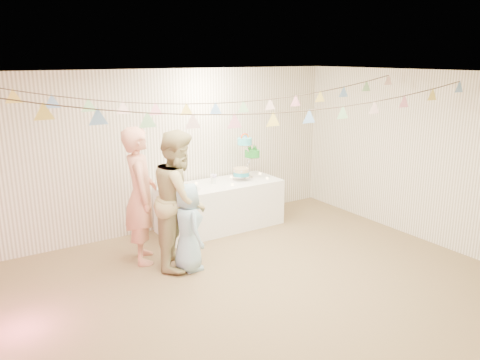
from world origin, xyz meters
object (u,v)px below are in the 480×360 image
person_adult_a (141,196)px  person_adult_b (180,199)px  cake_stand (247,158)px  person_child (188,227)px  table (220,206)px

person_adult_a → person_adult_b: 0.56m
cake_stand → person_child: cake_stand is taller
table → person_child: (-1.15, -1.14, 0.22)m
table → person_adult_b: bearing=-141.5°
cake_stand → person_adult_b: person_adult_b is taller
person_child → table: bearing=-43.1°
cake_stand → person_adult_a: size_ratio=0.38×
table → cake_stand: 0.92m
table → person_adult_a: bearing=-161.1°
person_child → cake_stand: bearing=-52.8°
person_adult_a → person_child: bearing=-129.0°
table → person_adult_b: 1.58m
cake_stand → person_adult_b: bearing=-150.4°
cake_stand → person_child: size_ratio=0.61×
person_adult_a → cake_stand: bearing=-57.6°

